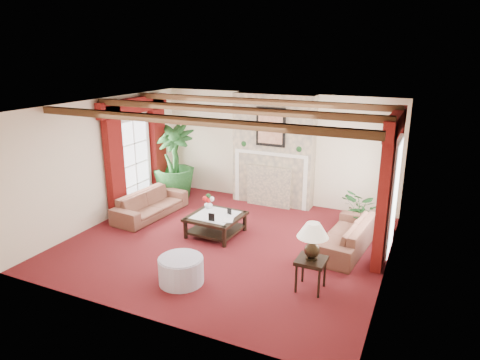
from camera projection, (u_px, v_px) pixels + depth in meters
The scene contains 23 objects.
floor at pixel (227, 242), 8.53m from camera, with size 6.00×6.00×0.00m, color #4B0D16.
ceiling at pixel (226, 106), 7.74m from camera, with size 6.00×6.00×0.00m, color white.
back_wall at pixel (276, 148), 10.53m from camera, with size 6.00×0.02×2.70m, color beige.
left_wall at pixel (104, 161), 9.34m from camera, with size 0.02×5.50×2.70m, color beige.
right_wall at pixel (392, 199), 6.94m from camera, with size 0.02×5.50×2.70m, color beige.
ceiling_beams at pixel (226, 109), 7.76m from camera, with size 6.00×3.00×0.12m, color #382111, non-canonical shape.
fireplace at pixel (275, 94), 9.96m from camera, with size 2.00×0.52×2.70m, color tan, non-canonical shape.
french_door_left at pixel (132, 119), 9.97m from camera, with size 0.10×1.10×2.16m, color white, non-canonical shape.
french_door_right at pixel (401, 141), 7.59m from camera, with size 0.10×1.10×2.16m, color white, non-canonical shape.
curtains_left at pixel (134, 101), 9.80m from camera, with size 0.20×2.40×2.55m, color #4C0B0A, non-canonical shape.
curtains_right at pixel (397, 117), 7.51m from camera, with size 0.20×2.40×2.55m, color #4C0B0A, non-canonical shape.
sofa_left at pixel (150, 200), 9.80m from camera, with size 0.70×1.95×0.75m, color #3E111B.
sofa_right at pixel (346, 230), 8.15m from camera, with size 0.78×2.03×0.77m, color #3E111B.
potted_palm at pixel (175, 178), 10.99m from camera, with size 1.31×2.02×1.06m, color black.
small_plant at pixel (361, 215), 8.99m from camera, with size 1.22×1.21×0.71m, color black.
coffee_table at pixel (216, 225), 8.84m from camera, with size 1.03×1.03×0.42m, color black, non-canonical shape.
side_table at pixel (311, 274), 6.78m from camera, with size 0.45×0.45×0.54m, color black, non-canonical shape.
ottoman at pixel (181, 270), 7.00m from camera, with size 0.74×0.74×0.43m, color #9792A6.
table_lamp at pixel (312, 241), 6.61m from camera, with size 0.49×0.49×0.62m, color black, non-canonical shape.
flower_vase at pixel (208, 204), 9.14m from camera, with size 0.23×0.23×0.18m, color silver.
book at pixel (223, 214), 8.46m from camera, with size 0.19×0.08×0.27m, color black.
photo_frame_a at pixel (211, 217), 8.44m from camera, with size 0.13×0.02×0.17m, color black, non-canonical shape.
photo_frame_b at pixel (229, 211), 8.80m from camera, with size 0.11×0.02×0.14m, color black, non-canonical shape.
Camera 1 is at (3.50, -6.97, 3.68)m, focal length 32.00 mm.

